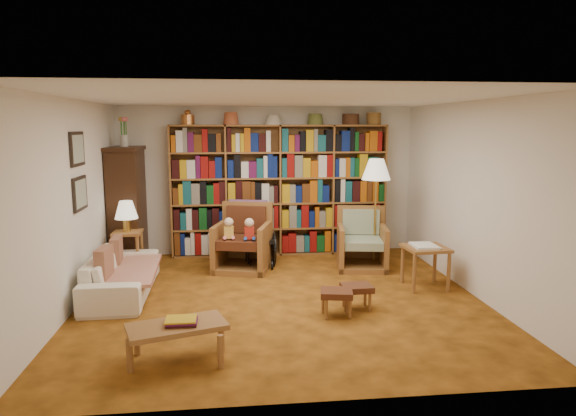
{
  "coord_description": "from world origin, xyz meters",
  "views": [
    {
      "loc": [
        -0.6,
        -6.24,
        2.17
      ],
      "look_at": [
        0.15,
        0.6,
        1.07
      ],
      "focal_mm": 32.0,
      "sensor_mm": 36.0,
      "label": 1
    }
  ],
  "objects": [
    {
      "name": "wall_front",
      "position": [
        0.0,
        -2.5,
        1.25
      ],
      "size": [
        5.0,
        0.0,
        5.0
      ],
      "primitive_type": "plane",
      "rotation": [
        -1.57,
        0.0,
        0.0
      ],
      "color": "white",
      "rests_on": "floor"
    },
    {
      "name": "side_table_papers",
      "position": [
        1.98,
        0.25,
        0.48
      ],
      "size": [
        0.58,
        0.58,
        0.6
      ],
      "color": "brown",
      "rests_on": "floor"
    },
    {
      "name": "coffee_table",
      "position": [
        -1.13,
        -1.65,
        0.32
      ],
      "size": [
        0.99,
        0.7,
        0.42
      ],
      "color": "brown",
      "rests_on": "floor"
    },
    {
      "name": "floor",
      "position": [
        0.0,
        0.0,
        0.0
      ],
      "size": [
        5.0,
        5.0,
        0.0
      ],
      "primitive_type": "plane",
      "color": "#AA611A",
      "rests_on": "ground"
    },
    {
      "name": "framed_pictures",
      "position": [
        -2.48,
        0.3,
        1.62
      ],
      "size": [
        0.03,
        0.52,
        0.97
      ],
      "color": "black",
      "rests_on": "wall_left"
    },
    {
      "name": "wall_back",
      "position": [
        0.0,
        2.5,
        1.25
      ],
      "size": [
        5.0,
        0.0,
        5.0
      ],
      "primitive_type": "plane",
      "rotation": [
        1.57,
        0.0,
        0.0
      ],
      "color": "white",
      "rests_on": "floor"
    },
    {
      "name": "sofa",
      "position": [
        -2.05,
        0.41,
        0.27
      ],
      "size": [
        1.86,
        0.75,
        0.54
      ],
      "primitive_type": "imported",
      "rotation": [
        0.0,
        0.0,
        1.58
      ],
      "color": "white",
      "rests_on": "floor"
    },
    {
      "name": "curio_cabinet",
      "position": [
        -2.25,
        2.0,
        0.95
      ],
      "size": [
        0.5,
        0.95,
        2.4
      ],
      "color": "#321A0D",
      "rests_on": "floor"
    },
    {
      "name": "ceiling",
      "position": [
        0.0,
        0.0,
        2.5
      ],
      "size": [
        5.0,
        5.0,
        0.0
      ],
      "primitive_type": "plane",
      "rotation": [
        3.14,
        0.0,
        0.0
      ],
      "color": "white",
      "rests_on": "wall_back"
    },
    {
      "name": "cushion_right",
      "position": [
        -2.18,
        0.06,
        0.45
      ],
      "size": [
        0.15,
        0.42,
        0.41
      ],
      "primitive_type": "cube",
      "rotation": [
        0.0,
        0.0,
        -0.04
      ],
      "color": "maroon",
      "rests_on": "sofa"
    },
    {
      "name": "wheelchair",
      "position": [
        -0.18,
        1.69,
        0.38
      ],
      "size": [
        0.48,
        0.67,
        0.83
      ],
      "color": "black",
      "rests_on": "floor"
    },
    {
      "name": "cushion_left",
      "position": [
        -2.18,
        0.76,
        0.45
      ],
      "size": [
        0.15,
        0.4,
        0.39
      ],
      "primitive_type": "cube",
      "rotation": [
        0.0,
        0.0,
        0.08
      ],
      "color": "maroon",
      "rests_on": "sofa"
    },
    {
      "name": "bookshelf",
      "position": [
        0.2,
        2.33,
        1.17
      ],
      "size": [
        3.6,
        0.3,
        2.42
      ],
      "color": "brown",
      "rests_on": "floor"
    },
    {
      "name": "footstool_a",
      "position": [
        0.86,
        -0.48,
        0.25
      ],
      "size": [
        0.37,
        0.32,
        0.3
      ],
      "color": "#542616",
      "rests_on": "floor"
    },
    {
      "name": "footstool_b",
      "position": [
        0.57,
        -0.66,
        0.25
      ],
      "size": [
        0.41,
        0.37,
        0.31
      ],
      "color": "#542616",
      "rests_on": "floor"
    },
    {
      "name": "wall_right",
      "position": [
        2.5,
        0.0,
        1.25
      ],
      "size": [
        0.0,
        5.0,
        5.0
      ],
      "primitive_type": "plane",
      "rotation": [
        1.57,
        0.0,
        -1.57
      ],
      "color": "white",
      "rests_on": "floor"
    },
    {
      "name": "floor_lamp",
      "position": [
        1.61,
        1.46,
        1.45
      ],
      "size": [
        0.45,
        0.45,
        1.68
      ],
      "color": "#B9913B",
      "rests_on": "floor"
    },
    {
      "name": "table_lamp",
      "position": [
        -2.15,
        1.37,
        0.95
      ],
      "size": [
        0.33,
        0.33,
        0.45
      ],
      "color": "#B9913B",
      "rests_on": "side_table_lamp"
    },
    {
      "name": "sofa_throw",
      "position": [
        -2.0,
        0.41,
        0.3
      ],
      "size": [
        0.86,
        1.52,
        0.04
      ],
      "primitive_type": "cube",
      "rotation": [
        0.0,
        0.0,
        0.04
      ],
      "color": "beige",
      "rests_on": "sofa"
    },
    {
      "name": "side_table_lamp",
      "position": [
        -2.15,
        1.37,
        0.47
      ],
      "size": [
        0.42,
        0.42,
        0.64
      ],
      "color": "brown",
      "rests_on": "floor"
    },
    {
      "name": "armchair_sage",
      "position": [
        1.37,
        1.39,
        0.35
      ],
      "size": [
        0.86,
        0.88,
        0.93
      ],
      "color": "brown",
      "rests_on": "floor"
    },
    {
      "name": "armchair_leather",
      "position": [
        -0.46,
        1.52,
        0.41
      ],
      "size": [
        1.01,
        1.03,
        1.02
      ],
      "color": "brown",
      "rests_on": "floor"
    },
    {
      "name": "wall_left",
      "position": [
        -2.5,
        0.0,
        1.25
      ],
      "size": [
        0.0,
        5.0,
        5.0
      ],
      "primitive_type": "plane",
      "rotation": [
        1.57,
        0.0,
        1.57
      ],
      "color": "white",
      "rests_on": "floor"
    }
  ]
}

